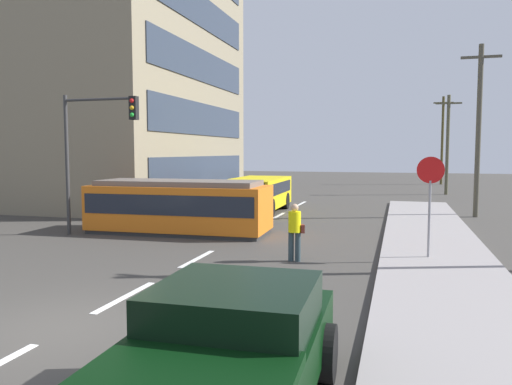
# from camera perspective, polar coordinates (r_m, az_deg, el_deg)

# --- Properties ---
(ground_plane) EXTENTS (120.00, 120.00, 0.00)m
(ground_plane) POSITION_cam_1_polar(r_m,az_deg,el_deg) (18.53, -1.95, -5.10)
(ground_plane) COLOR #3F3C37
(sidewalk_curb_right) EXTENTS (3.20, 36.00, 0.14)m
(sidewalk_curb_right) POSITION_cam_1_polar(r_m,az_deg,el_deg) (13.76, 20.62, -8.57)
(sidewalk_curb_right) COLOR gray
(sidewalk_curb_right) RESTS_ON ground
(lane_stripe_1) EXTENTS (0.16, 2.40, 0.01)m
(lane_stripe_1) POSITION_cam_1_polar(r_m,az_deg,el_deg) (11.39, -14.81, -11.52)
(lane_stripe_1) COLOR silver
(lane_stripe_1) RESTS_ON ground
(lane_stripe_2) EXTENTS (0.16, 2.40, 0.01)m
(lane_stripe_2) POSITION_cam_1_polar(r_m,az_deg,el_deg) (14.85, -6.79, -7.58)
(lane_stripe_2) COLOR silver
(lane_stripe_2) RESTS_ON ground
(lane_stripe_3) EXTENTS (0.16, 2.40, 0.01)m
(lane_stripe_3) POSITION_cam_1_polar(r_m,az_deg,el_deg) (24.47, 2.59, -2.69)
(lane_stripe_3) COLOR silver
(lane_stripe_3) RESTS_ON ground
(lane_stripe_4) EXTENTS (0.16, 2.40, 0.01)m
(lane_stripe_4) POSITION_cam_1_polar(r_m,az_deg,el_deg) (30.30, 5.25, -1.27)
(lane_stripe_4) COLOR silver
(lane_stripe_4) RESTS_ON ground
(corner_building) EXTENTS (15.96, 16.41, 19.20)m
(corner_building) POSITION_cam_1_polar(r_m,az_deg,el_deg) (34.97, -18.77, 15.09)
(corner_building) COLOR gray
(corner_building) RESTS_ON ground
(streetcar_tram) EXTENTS (7.04, 2.77, 2.05)m
(streetcar_tram) POSITION_cam_1_polar(r_m,az_deg,el_deg) (19.53, -8.82, -1.51)
(streetcar_tram) COLOR orange
(streetcar_tram) RESTS_ON ground
(city_bus) EXTENTS (2.65, 5.79, 1.77)m
(city_bus) POSITION_cam_1_polar(r_m,az_deg,el_deg) (25.85, 0.15, -0.02)
(city_bus) COLOR gold
(city_bus) RESTS_ON ground
(pedestrian_crossing) EXTENTS (0.48, 0.36, 1.67)m
(pedestrian_crossing) POSITION_cam_1_polar(r_m,az_deg,el_deg) (14.32, 4.49, -4.19)
(pedestrian_crossing) COLOR #2A3B40
(pedestrian_crossing) RESTS_ON ground
(pickup_truck_parked) EXTENTS (2.38, 5.05, 1.55)m
(pickup_truck_parked) POSITION_cam_1_polar(r_m,az_deg,el_deg) (5.95, -3.89, -18.70)
(pickup_truck_parked) COLOR black
(pickup_truck_parked) RESTS_ON ground
(parked_sedan_mid) EXTENTS (2.10, 4.22, 1.19)m
(parked_sedan_mid) POSITION_cam_1_polar(r_m,az_deg,el_deg) (24.37, -11.01, -1.34)
(parked_sedan_mid) COLOR maroon
(parked_sedan_mid) RESTS_ON ground
(parked_sedan_far) EXTENTS (1.98, 4.14, 1.19)m
(parked_sedan_far) POSITION_cam_1_polar(r_m,az_deg,el_deg) (29.32, -5.64, -0.26)
(parked_sedan_far) COLOR silver
(parked_sedan_far) RESTS_ON ground
(parked_sedan_furthest) EXTENTS (2.01, 4.44, 1.19)m
(parked_sedan_furthest) POSITION_cam_1_polar(r_m,az_deg,el_deg) (35.70, -2.47, 0.65)
(parked_sedan_furthest) COLOR #B7B8D0
(parked_sedan_furthest) RESTS_ON ground
(stop_sign) EXTENTS (0.76, 0.07, 2.88)m
(stop_sign) POSITION_cam_1_polar(r_m,az_deg,el_deg) (14.93, 19.40, 0.75)
(stop_sign) COLOR gray
(stop_sign) RESTS_ON sidewalk_curb_right
(traffic_light_mast) EXTENTS (3.09, 0.33, 5.27)m
(traffic_light_mast) POSITION_cam_1_polar(r_m,az_deg,el_deg) (19.40, -18.17, 6.08)
(traffic_light_mast) COLOR #333333
(traffic_light_mast) RESTS_ON ground
(utility_pole_mid) EXTENTS (1.80, 0.24, 8.22)m
(utility_pole_mid) POSITION_cam_1_polar(r_m,az_deg,el_deg) (26.11, 24.23, 6.80)
(utility_pole_mid) COLOR #4B493C
(utility_pole_mid) RESTS_ON ground
(utility_pole_far) EXTENTS (1.80, 0.24, 7.26)m
(utility_pole_far) POSITION_cam_1_polar(r_m,az_deg,el_deg) (38.97, 21.17, 5.36)
(utility_pole_far) COLOR #51503A
(utility_pole_far) RESTS_ON ground
(utility_pole_distant) EXTENTS (1.80, 0.24, 8.42)m
(utility_pole_distant) POSITION_cam_1_polar(r_m,az_deg,el_deg) (51.11, 20.64, 5.81)
(utility_pole_distant) COLOR #4C4524
(utility_pole_distant) RESTS_ON ground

